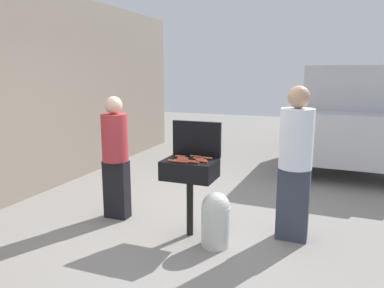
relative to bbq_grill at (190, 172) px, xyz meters
name	(u,v)px	position (x,y,z in m)	size (l,w,h in m)	color
ground_plane	(189,227)	(-0.09, 0.19, -0.77)	(24.00, 24.00, 0.00)	gray
house_wall_side	(55,91)	(-2.91, 1.19, 0.82)	(0.24, 8.00, 3.19)	gray
bbq_grill	(190,172)	(0.00, 0.00, 0.00)	(0.60, 0.44, 0.92)	black
grill_lid_open	(197,139)	(0.00, 0.22, 0.35)	(0.60, 0.05, 0.42)	black
hot_dog_0	(180,156)	(-0.15, 0.08, 0.16)	(0.03, 0.03, 0.13)	#B74C33
hot_dog_1	(173,161)	(-0.13, -0.16, 0.16)	(0.03, 0.03, 0.13)	#C6593D
hot_dog_2	(183,159)	(-0.07, -0.04, 0.16)	(0.03, 0.03, 0.13)	#C6593D
hot_dog_3	(190,161)	(0.04, -0.10, 0.16)	(0.03, 0.03, 0.13)	#B74C33
hot_dog_4	(199,159)	(0.09, 0.04, 0.16)	(0.03, 0.03, 0.13)	#B74C33
hot_dog_5	(180,161)	(-0.08, -0.12, 0.16)	(0.03, 0.03, 0.13)	#B74C33
hot_dog_6	(183,158)	(-0.09, 0.01, 0.16)	(0.03, 0.03, 0.13)	#B74C33
hot_dog_7	(201,160)	(0.14, -0.01, 0.16)	(0.03, 0.03, 0.13)	#C6593D
hot_dog_8	(207,158)	(0.17, 0.11, 0.16)	(0.03, 0.03, 0.13)	#C6593D
hot_dog_9	(194,162)	(0.10, -0.13, 0.16)	(0.03, 0.03, 0.13)	#AD4228
hot_dog_10	(196,156)	(0.02, 0.14, 0.16)	(0.03, 0.03, 0.13)	#B74C33
hot_dog_11	(183,162)	(-0.02, -0.17, 0.16)	(0.03, 0.03, 0.13)	#AD4228
hot_dog_12	(202,161)	(0.18, -0.07, 0.16)	(0.03, 0.03, 0.13)	#AD4228
propane_tank	(216,218)	(0.37, -0.16, -0.45)	(0.32, 0.32, 0.62)	silver
person_left	(115,153)	(-1.10, 0.16, 0.10)	(0.34, 0.34, 1.61)	black
person_right	(295,158)	(1.14, 0.33, 0.19)	(0.37, 0.37, 1.77)	#333847
parked_minivan	(353,114)	(1.87, 4.68, 0.25)	(2.15, 4.46, 2.02)	#B7B7BC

